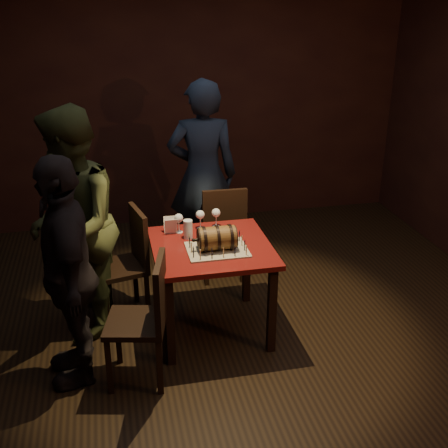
% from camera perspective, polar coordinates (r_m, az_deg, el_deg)
% --- Properties ---
extents(room_shell, '(5.04, 5.04, 2.80)m').
position_cam_1_polar(room_shell, '(3.96, 1.19, 5.81)').
color(room_shell, black).
rests_on(room_shell, ground).
extents(pub_table, '(0.90, 0.90, 0.75)m').
position_cam_1_polar(pub_table, '(4.33, -1.28, -3.48)').
color(pub_table, '#540E0E').
rests_on(pub_table, ground).
extents(cake_board, '(0.45, 0.35, 0.01)m').
position_cam_1_polar(cake_board, '(4.19, -0.70, -2.62)').
color(cake_board, '#A09881').
rests_on(cake_board, pub_table).
extents(barrel_cake, '(0.33, 0.19, 0.19)m').
position_cam_1_polar(barrel_cake, '(4.15, -0.72, -1.44)').
color(barrel_cake, brown).
rests_on(barrel_cake, cake_board).
extents(birthday_candles, '(0.40, 0.30, 0.09)m').
position_cam_1_polar(birthday_candles, '(4.17, -0.71, -2.04)').
color(birthday_candles, '#DAC282').
rests_on(birthday_candles, cake_board).
extents(wine_glass_left, '(0.07, 0.07, 0.16)m').
position_cam_1_polar(wine_glass_left, '(4.46, -4.63, 0.52)').
color(wine_glass_left, silver).
rests_on(wine_glass_left, pub_table).
extents(wine_glass_mid, '(0.07, 0.07, 0.16)m').
position_cam_1_polar(wine_glass_mid, '(4.52, -2.43, 0.86)').
color(wine_glass_mid, silver).
rests_on(wine_glass_mid, pub_table).
extents(wine_glass_right, '(0.07, 0.07, 0.16)m').
position_cam_1_polar(wine_glass_right, '(4.55, -0.81, 1.06)').
color(wine_glass_right, silver).
rests_on(wine_glass_right, pub_table).
extents(pint_of_ale, '(0.07, 0.07, 0.15)m').
position_cam_1_polar(pint_of_ale, '(4.38, -3.68, -0.57)').
color(pint_of_ale, silver).
rests_on(pint_of_ale, pub_table).
extents(menu_card, '(0.10, 0.05, 0.13)m').
position_cam_1_polar(menu_card, '(4.47, -5.45, -0.18)').
color(menu_card, white).
rests_on(menu_card, pub_table).
extents(chair_back, '(0.41, 0.41, 0.93)m').
position_cam_1_polar(chair_back, '(5.14, -0.12, -0.43)').
color(chair_back, black).
rests_on(chair_back, ground).
extents(chair_left_rear, '(0.48, 0.48, 0.93)m').
position_cam_1_polar(chair_left_rear, '(4.65, -9.67, -3.43)').
color(chair_left_rear, black).
rests_on(chair_left_rear, ground).
extents(chair_left_front, '(0.48, 0.48, 0.93)m').
position_cam_1_polar(chair_left_front, '(3.89, -7.83, -9.04)').
color(chair_left_front, black).
rests_on(chair_left_front, ground).
extents(person_back, '(0.71, 0.51, 1.82)m').
position_cam_1_polar(person_back, '(5.36, -2.18, 5.00)').
color(person_back, '#1A2435').
rests_on(person_back, ground).
extents(person_left_rear, '(0.74, 0.92, 1.81)m').
position_cam_1_polar(person_left_rear, '(4.37, -15.14, -0.26)').
color(person_left_rear, '#343B1D').
rests_on(person_left_rear, ground).
extents(person_left_front, '(0.49, 0.99, 1.63)m').
position_cam_1_polar(person_left_front, '(3.89, -15.58, -4.74)').
color(person_left_front, black).
rests_on(person_left_front, ground).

